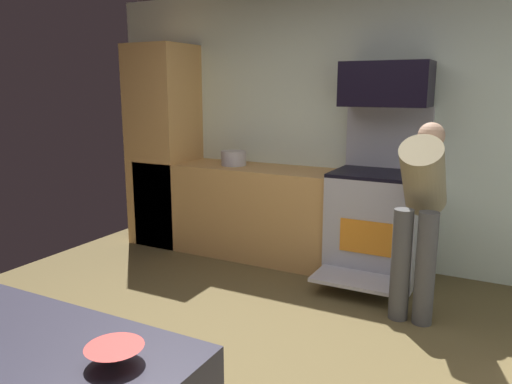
# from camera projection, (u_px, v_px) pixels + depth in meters

# --- Properties ---
(ground_plane) EXTENTS (5.20, 4.80, 0.02)m
(ground_plane) POSITION_uv_depth(u_px,v_px,m) (218.00, 373.00, 2.95)
(ground_plane) COLOR brown
(wall_back) EXTENTS (5.20, 0.12, 2.60)m
(wall_back) POSITION_uv_depth(u_px,v_px,m) (346.00, 126.00, 4.71)
(wall_back) COLOR silver
(wall_back) RESTS_ON ground
(lower_cabinet_run) EXTENTS (2.40, 0.60, 0.90)m
(lower_cabinet_run) POSITION_uv_depth(u_px,v_px,m) (246.00, 210.00, 4.98)
(lower_cabinet_run) COLOR tan
(lower_cabinet_run) RESTS_ON ground
(cabinet_column) EXTENTS (0.60, 0.60, 2.10)m
(cabinet_column) POSITION_uv_depth(u_px,v_px,m) (164.00, 146.00, 5.31)
(cabinet_column) COLOR tan
(cabinet_column) RESTS_ON ground
(oven_range) EXTENTS (0.76, 1.01, 1.50)m
(oven_range) POSITION_uv_depth(u_px,v_px,m) (376.00, 221.00, 4.35)
(oven_range) COLOR #B4B4C0
(oven_range) RESTS_ON ground
(microwave) EXTENTS (0.74, 0.38, 0.38)m
(microwave) POSITION_uv_depth(u_px,v_px,m) (386.00, 84.00, 4.19)
(microwave) COLOR black
(microwave) RESTS_ON oven_range
(person_cook) EXTENTS (0.31, 0.63, 1.41)m
(person_cook) POSITION_uv_depth(u_px,v_px,m) (420.00, 205.00, 3.54)
(person_cook) COLOR #4E4E4E
(person_cook) RESTS_ON ground
(mixing_bowl_prep) EXTENTS (0.17, 0.17, 0.05)m
(mixing_bowl_prep) POSITION_uv_depth(u_px,v_px,m) (115.00, 355.00, 1.38)
(mixing_bowl_prep) COLOR #CB3A35
(mixing_bowl_prep) RESTS_ON counter_island
(stock_pot) EXTENTS (0.25, 0.25, 0.14)m
(stock_pot) POSITION_uv_depth(u_px,v_px,m) (234.00, 158.00, 4.94)
(stock_pot) COLOR #BEBAC1
(stock_pot) RESTS_ON lower_cabinet_run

